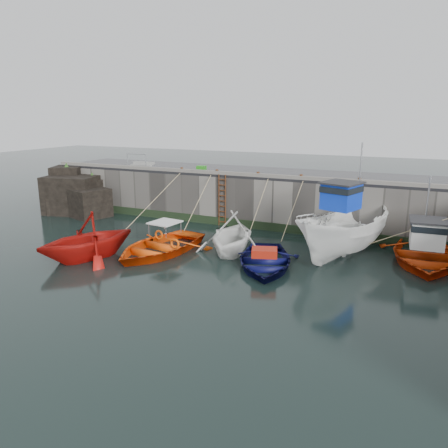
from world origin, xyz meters
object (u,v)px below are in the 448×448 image
at_px(boat_near_blue, 159,252).
at_px(bollard_e, 359,180).
at_px(bollard_c, 258,174).
at_px(boat_near_navy, 264,266).
at_px(boat_far_white, 344,233).
at_px(boat_near_white, 89,258).
at_px(boat_near_blacktrim, 232,252).
at_px(boat_far_orange, 424,254).
at_px(bollard_a, 182,170).
at_px(bollard_b, 217,172).
at_px(bollard_d, 301,177).
at_px(ladder, 222,200).
at_px(fish_crate, 201,168).

height_order(boat_near_blue, bollard_e, bollard_e).
relative_size(boat_near_blue, bollard_c, 20.37).
distance_m(boat_near_navy, boat_far_white, 4.45).
xyz_separation_m(boat_near_white, boat_near_blue, (2.67, 2.15, 0.00)).
bearing_deg(boat_near_blacktrim, boat_far_orange, 4.14).
relative_size(boat_near_blacktrim, bollard_a, 16.16).
bearing_deg(boat_near_blue, boat_near_white, -133.87).
bearing_deg(boat_near_white, bollard_a, 109.77).
bearing_deg(boat_far_orange, bollard_b, 163.95).
relative_size(boat_far_orange, bollard_b, 22.61).
distance_m(boat_near_blue, bollard_e, 11.30).
bearing_deg(boat_near_blacktrim, bollard_b, 111.93).
relative_size(boat_near_white, bollard_c, 17.21).
relative_size(boat_near_white, boat_far_orange, 0.76).
xyz_separation_m(boat_near_navy, bollard_e, (3.10, 6.27, 3.30)).
bearing_deg(bollard_b, bollard_d, 0.00).
xyz_separation_m(boat_far_white, bollard_b, (-8.39, 3.19, 2.13)).
bearing_deg(bollard_a, boat_near_white, -91.63).
distance_m(ladder, bollard_d, 5.11).
height_order(boat_far_orange, bollard_a, boat_far_orange).
bearing_deg(ladder, bollard_a, 173.62).
distance_m(boat_near_navy, bollard_c, 7.59).
relative_size(boat_near_navy, bollard_e, 17.98).
relative_size(bollard_a, bollard_e, 1.00).
relative_size(boat_near_blacktrim, boat_near_navy, 0.90).
relative_size(ladder, boat_far_orange, 0.51).
bearing_deg(boat_near_blacktrim, fish_crate, 117.98).
distance_m(boat_near_navy, fish_crate, 10.66).
height_order(bollard_b, bollard_d, same).
bearing_deg(ladder, boat_far_orange, -11.01).
bearing_deg(bollard_c, ladder, -171.33).
distance_m(boat_near_blacktrim, bollard_c, 5.97).
distance_m(boat_near_navy, bollard_b, 8.91).
bearing_deg(bollard_d, bollard_b, 180.00).
relative_size(ladder, fish_crate, 5.51).
distance_m(boat_far_orange, bollard_a, 15.01).
distance_m(bollard_a, bollard_d, 7.80).
xyz_separation_m(boat_near_navy, bollard_c, (-2.70, 6.27, 3.30)).
bearing_deg(boat_near_navy, bollard_e, 45.08).
distance_m(boat_far_orange, bollard_c, 10.08).
distance_m(boat_far_white, bollard_a, 11.54).
bearing_deg(bollard_c, boat_near_navy, -66.71).
bearing_deg(ladder, boat_near_blacktrim, -59.66).
height_order(ladder, fish_crate, fish_crate).
xyz_separation_m(boat_near_blacktrim, bollard_e, (5.30, 4.95, 3.30)).
bearing_deg(boat_near_blacktrim, boat_near_white, -158.57).
bearing_deg(boat_far_white, boat_near_white, -135.66).
xyz_separation_m(boat_near_white, fish_crate, (1.12, 9.75, 3.32)).
height_order(boat_near_navy, boat_far_orange, boat_far_orange).
height_order(bollard_a, bollard_e, same).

